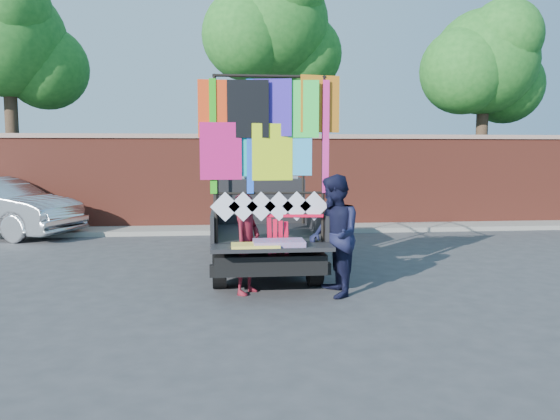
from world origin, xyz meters
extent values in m
plane|color=#38383A|center=(0.00, 0.00, 0.00)|extent=(90.00, 90.00, 0.00)
cube|color=brown|center=(0.00, 7.00, 1.25)|extent=(30.00, 0.35, 2.50)
cube|color=gray|center=(0.00, 7.00, 2.55)|extent=(30.00, 0.45, 0.12)
cube|color=gray|center=(0.00, 6.30, 0.06)|extent=(30.00, 1.20, 0.12)
cylinder|color=#38281C|center=(-6.50, 8.20, 2.45)|extent=(0.36, 0.36, 4.90)
sphere|color=#1C621C|center=(-6.50, 8.20, 5.25)|extent=(3.20, 3.20, 3.20)
sphere|color=#1C621C|center=(-5.60, 8.60, 4.55)|extent=(2.40, 2.40, 2.40)
sphere|color=#1C621C|center=(-6.20, 7.60, 5.95)|extent=(2.20, 2.20, 2.20)
cylinder|color=#38281C|center=(1.00, 8.20, 2.73)|extent=(0.36, 0.36, 5.46)
sphere|color=#1C621C|center=(1.00, 8.20, 5.85)|extent=(3.20, 3.20, 3.20)
sphere|color=#1C621C|center=(1.90, 8.60, 5.07)|extent=(2.40, 2.40, 2.40)
sphere|color=#1C621C|center=(0.20, 7.90, 5.46)|extent=(2.60, 2.60, 2.60)
cylinder|color=#38281C|center=(7.50, 8.20, 2.27)|extent=(0.36, 0.36, 4.55)
sphere|color=#1C621C|center=(7.50, 8.20, 4.88)|extent=(3.20, 3.20, 3.20)
sphere|color=#1C621C|center=(8.40, 8.60, 4.23)|extent=(2.40, 2.40, 2.40)
sphere|color=#1C621C|center=(6.70, 7.90, 4.55)|extent=(2.60, 2.60, 2.60)
sphere|color=#1C621C|center=(7.80, 7.60, 5.52)|extent=(2.20, 2.20, 2.20)
cylinder|color=black|center=(-0.60, 2.78, 0.32)|extent=(0.21, 0.63, 0.63)
cylinder|color=black|center=(-0.60, 0.20, 0.32)|extent=(0.21, 0.63, 0.63)
cylinder|color=black|center=(0.90, 2.78, 0.32)|extent=(0.21, 0.63, 0.63)
cylinder|color=black|center=(0.90, 0.20, 0.32)|extent=(0.21, 0.63, 0.63)
cube|color=black|center=(0.15, 1.44, 0.48)|extent=(1.63, 4.02, 0.29)
cube|color=black|center=(0.15, 0.72, 0.75)|extent=(1.72, 2.20, 0.10)
cube|color=black|center=(-0.69, 0.72, 0.96)|extent=(0.06, 2.20, 0.43)
cube|color=black|center=(0.99, 0.72, 0.96)|extent=(0.06, 2.20, 0.43)
cube|color=black|center=(0.15, 1.80, 0.96)|extent=(1.72, 0.06, 0.43)
cube|color=black|center=(0.15, 2.73, 1.01)|extent=(1.72, 1.53, 1.20)
cube|color=#8C9EAD|center=(0.15, 2.30, 1.39)|extent=(1.53, 0.06, 0.53)
cube|color=#8C9EAD|center=(0.15, 3.45, 1.20)|extent=(1.53, 0.10, 0.67)
cube|color=black|center=(0.15, 3.79, 0.77)|extent=(1.68, 0.86, 0.53)
cube|color=black|center=(0.15, -0.62, 0.77)|extent=(1.72, 0.53, 0.06)
cube|color=black|center=(0.15, -0.40, 0.40)|extent=(1.77, 0.14, 0.17)
cylinder|color=black|center=(-0.64, -0.28, 1.99)|extent=(0.05, 0.05, 2.39)
cylinder|color=black|center=(-0.64, 1.73, 1.99)|extent=(0.05, 0.05, 2.39)
cylinder|color=black|center=(0.93, -0.28, 1.99)|extent=(0.05, 0.05, 2.39)
cylinder|color=black|center=(0.93, 1.73, 1.99)|extent=(0.05, 0.05, 2.39)
cylinder|color=black|center=(0.15, -0.28, 3.19)|extent=(1.63, 0.04, 0.04)
cylinder|color=black|center=(0.15, 1.73, 3.19)|extent=(1.63, 0.04, 0.04)
cylinder|color=black|center=(-0.64, 0.72, 3.19)|extent=(0.04, 2.06, 0.04)
cylinder|color=black|center=(0.93, 0.72, 3.19)|extent=(0.04, 2.06, 0.04)
cylinder|color=black|center=(0.15, -0.28, 1.51)|extent=(1.63, 0.04, 0.04)
cube|color=#FF4315|center=(-0.57, -0.30, 2.76)|extent=(0.59, 0.01, 0.81)
cube|color=black|center=(-0.21, -0.34, 2.76)|extent=(0.59, 0.01, 0.81)
cube|color=#3824B4|center=(0.15, -0.30, 2.76)|extent=(0.59, 0.01, 0.81)
cube|color=#26DB41|center=(0.51, -0.34, 2.76)|extent=(0.59, 0.01, 0.81)
cube|color=orange|center=(0.87, -0.30, 2.76)|extent=(0.59, 0.01, 0.81)
cube|color=#D6176D|center=(-0.57, -0.34, 2.13)|extent=(0.59, 0.01, 0.81)
cube|color=#0CADAE|center=(-0.21, -0.30, 2.13)|extent=(0.59, 0.01, 0.81)
cube|color=#D4FA1A|center=(0.15, -0.34, 2.13)|extent=(0.59, 0.01, 0.81)
cube|color=#2D9CD9|center=(0.51, -0.30, 2.13)|extent=(0.59, 0.01, 0.81)
cube|color=green|center=(-0.66, -0.32, 2.33)|extent=(0.10, 0.01, 1.63)
cube|color=#E4268C|center=(0.96, -0.32, 2.33)|extent=(0.10, 0.01, 1.63)
cube|color=#1C58FF|center=(-0.14, -0.32, 2.33)|extent=(0.10, 0.01, 1.63)
cube|color=white|center=(-0.50, -0.31, 1.32)|extent=(0.43, 0.01, 0.43)
cube|color=white|center=(-0.24, -0.31, 1.32)|extent=(0.43, 0.01, 0.43)
cube|color=white|center=(0.02, -0.31, 1.32)|extent=(0.43, 0.01, 0.43)
cube|color=white|center=(0.28, -0.31, 1.32)|extent=(0.43, 0.01, 0.43)
cube|color=white|center=(0.54, -0.31, 1.32)|extent=(0.43, 0.01, 0.43)
cube|color=white|center=(0.80, -0.31, 1.32)|extent=(0.43, 0.01, 0.43)
cube|color=#E73346|center=(0.24, -0.62, 0.83)|extent=(0.72, 0.43, 0.08)
cube|color=#F9E34E|center=(-0.09, -0.68, 0.81)|extent=(0.67, 0.38, 0.04)
imported|color=maroon|center=(-0.19, -0.17, 0.75)|extent=(0.59, 0.65, 1.49)
imported|color=black|center=(1.08, -0.44, 0.89)|extent=(0.73, 0.91, 1.79)
cube|color=red|center=(0.45, -0.30, 1.18)|extent=(0.97, 0.18, 0.04)
cube|color=red|center=(0.14, -0.32, 0.87)|extent=(0.06, 0.02, 0.56)
cube|color=red|center=(0.22, -0.32, 0.85)|extent=(0.06, 0.02, 0.56)
cube|color=red|center=(0.30, -0.32, 0.83)|extent=(0.06, 0.02, 0.56)
cube|color=red|center=(0.38, -0.32, 0.81)|extent=(0.06, 0.02, 0.56)
camera|label=1|loc=(-0.52, -8.18, 2.10)|focal=35.00mm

